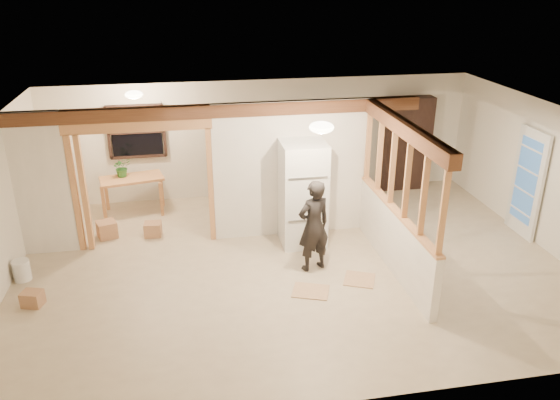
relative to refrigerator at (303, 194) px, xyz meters
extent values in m
cube|color=#C5B293|center=(-0.33, -0.77, -0.94)|extent=(9.00, 6.50, 0.01)
cube|color=white|center=(-0.33, -0.77, 1.56)|extent=(9.00, 6.50, 0.01)
cube|color=silver|center=(-0.33, 2.48, 0.31)|extent=(9.00, 0.01, 2.50)
cube|color=silver|center=(-0.33, -4.02, 0.31)|extent=(9.00, 0.01, 2.50)
cube|color=silver|center=(4.17, -0.77, 0.31)|extent=(0.01, 6.50, 2.50)
cube|color=white|center=(-4.38, 0.43, 0.31)|extent=(0.90, 0.12, 2.50)
cube|color=white|center=(-0.13, 0.43, 0.31)|extent=(2.80, 0.12, 2.50)
cube|color=tan|center=(-2.73, 0.43, 0.16)|extent=(2.46, 0.14, 2.20)
cube|color=brown|center=(-1.33, 0.43, 1.44)|extent=(7.00, 0.18, 0.22)
cube|color=brown|center=(1.27, -1.17, 1.44)|extent=(0.18, 3.30, 0.22)
cube|color=white|center=(1.27, -1.17, -0.44)|extent=(0.12, 3.20, 1.00)
cube|color=tan|center=(1.27, -1.17, 0.72)|extent=(0.14, 3.20, 1.32)
cube|color=black|center=(-2.93, 2.40, 0.61)|extent=(1.12, 0.10, 1.10)
cube|color=white|center=(4.09, -0.37, 0.06)|extent=(0.12, 0.86, 2.00)
ellipsoid|color=#FFEABF|center=(-0.03, -1.27, 1.54)|extent=(0.36, 0.36, 0.16)
ellipsoid|color=#FFEABF|center=(-2.83, 1.53, 1.54)|extent=(0.32, 0.32, 0.14)
ellipsoid|color=#FFD88C|center=(-2.33, 0.83, 1.24)|extent=(0.07, 0.07, 0.07)
cube|color=white|center=(0.00, 0.00, 0.00)|extent=(0.77, 0.75, 1.87)
imported|color=black|center=(-0.03, -0.97, -0.16)|extent=(0.65, 0.53, 1.56)
cube|color=tan|center=(-3.07, 1.89, -0.56)|extent=(1.31, 0.84, 0.76)
imported|color=#417835|center=(-3.24, 1.98, 0.02)|extent=(0.44, 0.42, 0.39)
cylinder|color=#9E2314|center=(-4.53, 0.88, -0.62)|extent=(0.51, 0.51, 0.64)
cube|color=black|center=(2.85, 2.24, 0.10)|extent=(1.03, 0.34, 2.07)
cylinder|color=silver|center=(-4.67, -0.50, -0.77)|extent=(0.34, 0.34, 0.34)
cube|color=#A87651|center=(-2.67, 0.73, -0.81)|extent=(0.33, 0.28, 0.26)
cube|color=#A87651|center=(-3.50, 0.83, -0.78)|extent=(0.42, 0.42, 0.31)
cube|color=#A87651|center=(-4.34, -1.30, -0.82)|extent=(0.34, 0.30, 0.23)
cube|color=tan|center=(0.62, -1.47, -0.93)|extent=(0.62, 0.62, 0.02)
cube|color=tan|center=(-0.23, -1.67, -0.93)|extent=(0.66, 0.60, 0.02)
camera|label=1|loc=(-1.98, -8.65, 3.61)|focal=35.00mm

